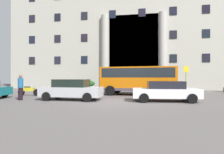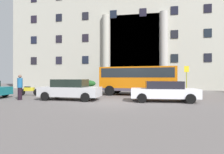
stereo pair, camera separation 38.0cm
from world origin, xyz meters
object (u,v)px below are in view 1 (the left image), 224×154
object	(u,v)px
pedestrian_man_crossing	(21,87)
hedge_planter_west	(88,85)
parked_coupe_end	(71,89)
orange_minibus	(138,78)
hedge_planter_far_west	(167,86)
motorcycle_far_end	(28,91)
bus_stop_sign	(186,77)
parked_compact_extra	(165,91)

from	to	relation	value
pedestrian_man_crossing	hedge_planter_west	bearing A→B (deg)	92.50
parked_coupe_end	pedestrian_man_crossing	size ratio (longest dim) A/B	2.43
orange_minibus	hedge_planter_far_west	xyz separation A→B (m)	(3.23, 4.95, -0.88)
orange_minibus	parked_coupe_end	xyz separation A→B (m)	(-4.77, -4.57, -0.80)
pedestrian_man_crossing	motorcycle_far_end	bearing A→B (deg)	126.76
hedge_planter_west	pedestrian_man_crossing	distance (m)	10.79
bus_stop_sign	hedge_planter_west	xyz separation A→B (m)	(-11.18, 3.52, -1.08)
orange_minibus	motorcycle_far_end	size ratio (longest dim) A/B	3.47
hedge_planter_west	parked_coupe_end	xyz separation A→B (m)	(1.76, -9.91, 0.14)
bus_stop_sign	parked_coupe_end	bearing A→B (deg)	-145.85
parked_compact_extra	parked_coupe_end	world-z (taller)	parked_coupe_end
motorcycle_far_end	hedge_planter_far_west	bearing A→B (deg)	24.79
hedge_planter_west	parked_compact_extra	distance (m)	12.81
hedge_planter_west	motorcycle_far_end	xyz separation A→B (m)	(-3.19, -7.63, -0.16)
hedge_planter_west	motorcycle_far_end	bearing A→B (deg)	-112.66
orange_minibus	motorcycle_far_end	world-z (taller)	orange_minibus
parked_compact_extra	pedestrian_man_crossing	size ratio (longest dim) A/B	2.45
orange_minibus	parked_coupe_end	distance (m)	6.65
orange_minibus	hedge_planter_west	distance (m)	8.50
hedge_planter_far_west	parked_compact_extra	world-z (taller)	hedge_planter_far_west
parked_coupe_end	pedestrian_man_crossing	xyz separation A→B (m)	(-3.58, -0.72, 0.17)
parked_coupe_end	motorcycle_far_end	xyz separation A→B (m)	(-4.95, 2.28, -0.30)
bus_stop_sign	pedestrian_man_crossing	xyz separation A→B (m)	(-13.00, -7.11, -0.77)
hedge_planter_far_west	orange_minibus	bearing A→B (deg)	-123.11
orange_minibus	hedge_planter_west	bearing A→B (deg)	147.31
hedge_planter_west	hedge_planter_far_west	bearing A→B (deg)	-2.31
hedge_planter_west	bus_stop_sign	bearing A→B (deg)	-17.50
orange_minibus	pedestrian_man_crossing	world-z (taller)	orange_minibus
pedestrian_man_crossing	orange_minibus	bearing A→B (deg)	44.52
hedge_planter_far_west	parked_compact_extra	size ratio (longest dim) A/B	0.32
orange_minibus	hedge_planter_west	xyz separation A→B (m)	(-6.53, 5.35, -0.95)
hedge_planter_far_west	pedestrian_man_crossing	xyz separation A→B (m)	(-11.58, -10.24, 0.24)
bus_stop_sign	motorcycle_far_end	size ratio (longest dim) A/B	1.36
parked_coupe_end	hedge_planter_west	bearing A→B (deg)	102.16
orange_minibus	bus_stop_sign	distance (m)	4.99
orange_minibus	parked_compact_extra	xyz separation A→B (m)	(1.89, -4.30, -0.85)
parked_compact_extra	motorcycle_far_end	world-z (taller)	parked_compact_extra
hedge_planter_far_west	motorcycle_far_end	xyz separation A→B (m)	(-12.95, -7.24, -0.23)
parked_compact_extra	orange_minibus	bearing A→B (deg)	110.53
hedge_planter_west	parked_compact_extra	xyz separation A→B (m)	(8.42, -9.65, 0.10)
motorcycle_far_end	pedestrian_man_crossing	distance (m)	3.33
hedge_planter_west	parked_coupe_end	world-z (taller)	parked_coupe_end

